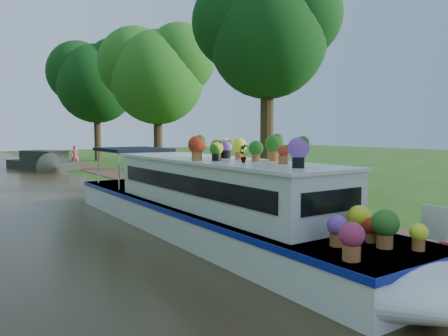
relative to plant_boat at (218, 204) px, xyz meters
The scene contains 10 objects.
ground 3.60m from the plant_boat, 50.00° to the left, with size 100.00×100.00×0.00m, color #204912.
canal_water 4.69m from the plant_boat, 144.44° to the left, with size 10.00×100.00×0.02m, color #2E2514.
towpath 4.45m from the plant_boat, 37.85° to the left, with size 2.20×100.00×0.03m, color #4A2F22.
plant_boat is the anchor object (origin of this frame).
tree_near_overhang 10.12m from the plant_boat, 43.58° to the left, with size 5.52×5.28×8.99m.
tree_near_mid 19.80m from the plant_boat, 69.24° to the left, with size 6.90×6.60×9.40m.
tree_near_far 30.08m from the plant_boat, 77.78° to the left, with size 7.59×7.26×10.30m.
second_boat 21.79m from the plant_boat, 88.69° to the left, with size 3.79×6.80×1.23m.
pedestrian_pink 23.35m from the plant_boat, 82.91° to the left, with size 0.54×0.36×1.49m, color #BF4E7A.
verge_plant 6.16m from the plant_boat, 67.94° to the left, with size 0.39×0.34×0.44m, color #34631D.
Camera 1 is at (-7.65, -11.05, 2.52)m, focal length 35.00 mm.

